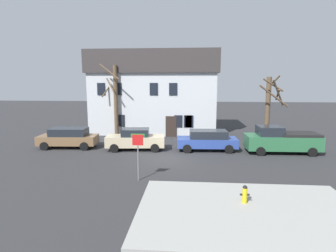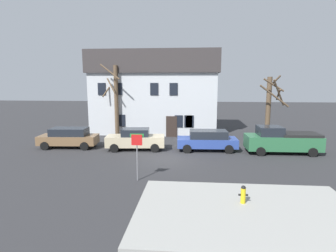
% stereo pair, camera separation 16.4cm
% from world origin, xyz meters
% --- Properties ---
extents(ground_plane, '(120.00, 120.00, 0.00)m').
position_xyz_m(ground_plane, '(0.00, 0.00, 0.00)').
color(ground_plane, '#2D2D30').
extents(sidewalk_slab, '(9.49, 6.24, 0.12)m').
position_xyz_m(sidewalk_slab, '(4.13, -7.99, 0.06)').
color(sidewalk_slab, '#999993').
rests_on(sidewalk_slab, ground_plane).
extents(building_main, '(13.62, 6.66, 8.72)m').
position_xyz_m(building_main, '(-2.37, 11.21, 4.46)').
color(building_main, silver).
rests_on(building_main, ground_plane).
extents(tree_bare_near, '(2.60, 2.64, 7.21)m').
position_xyz_m(tree_bare_near, '(-5.85, 7.72, 3.83)').
color(tree_bare_near, brown).
rests_on(tree_bare_near, ground_plane).
extents(tree_bare_mid, '(2.69, 2.51, 6.11)m').
position_xyz_m(tree_bare_mid, '(8.87, 6.88, 3.32)').
color(tree_bare_mid, brown).
rests_on(tree_bare_mid, ground_plane).
extents(car_brown_wagon, '(4.88, 2.30, 1.67)m').
position_xyz_m(car_brown_wagon, '(-8.59, 2.70, 0.88)').
color(car_brown_wagon, brown).
rests_on(car_brown_wagon, ground_plane).
extents(car_beige_sedan, '(4.84, 2.32, 1.74)m').
position_xyz_m(car_beige_sedan, '(-2.83, 2.45, 0.87)').
color(car_beige_sedan, '#C6B793').
rests_on(car_beige_sedan, ground_plane).
extents(car_blue_wagon, '(4.84, 2.20, 1.65)m').
position_xyz_m(car_blue_wagon, '(2.99, 2.69, 0.87)').
color(car_blue_wagon, '#2D4799').
rests_on(car_blue_wagon, ground_plane).
extents(pickup_truck_green, '(5.60, 2.35, 2.09)m').
position_xyz_m(pickup_truck_green, '(8.70, 2.40, 1.01)').
color(pickup_truck_green, '#2D6B42').
rests_on(pickup_truck_green, ground_plane).
extents(fire_hydrant, '(0.42, 0.22, 0.82)m').
position_xyz_m(fire_hydrant, '(4.04, -7.29, 0.54)').
color(fire_hydrant, gold).
rests_on(fire_hydrant, sidewalk_slab).
extents(street_sign_pole, '(0.76, 0.07, 2.67)m').
position_xyz_m(street_sign_pole, '(-1.28, -4.55, 1.87)').
color(street_sign_pole, slate).
rests_on(street_sign_pole, ground_plane).
extents(bicycle_leaning, '(1.74, 0.31, 1.03)m').
position_xyz_m(bicycle_leaning, '(-3.64, 6.63, 0.37)').
color(bicycle_leaning, black).
rests_on(bicycle_leaning, ground_plane).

